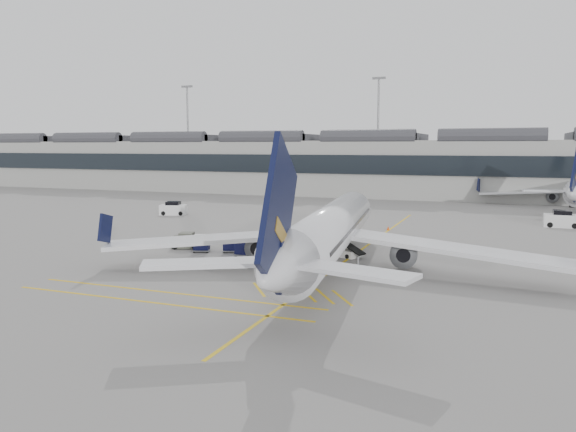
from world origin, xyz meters
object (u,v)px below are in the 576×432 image
(ramp_agent_a, at_px, (335,242))
(baggage_cart_a, at_px, (321,245))
(belt_loader, at_px, (340,250))
(ramp_agent_b, at_px, (259,249))
(pushback_tug, at_px, (187,241))
(airliner_main, at_px, (329,232))

(ramp_agent_a, bearing_deg, baggage_cart_a, -150.44)
(baggage_cart_a, distance_m, ramp_agent_a, 2.10)
(belt_loader, relative_size, ramp_agent_b, 2.69)
(pushback_tug, bearing_deg, ramp_agent_b, -28.72)
(belt_loader, relative_size, pushback_tug, 1.41)
(baggage_cart_a, height_order, ramp_agent_a, ramp_agent_a)
(airliner_main, height_order, pushback_tug, airliner_main)
(ramp_agent_b, bearing_deg, belt_loader, -149.70)
(ramp_agent_b, relative_size, pushback_tug, 0.53)
(ramp_agent_a, bearing_deg, airliner_main, -117.35)
(baggage_cart_a, distance_m, ramp_agent_b, 5.89)
(pushback_tug, bearing_deg, belt_loader, -10.51)
(ramp_agent_b, bearing_deg, airliner_main, 162.28)
(baggage_cart_a, xyz_separation_m, ramp_agent_a, (0.72, 1.98, 0.03))
(belt_loader, xyz_separation_m, ramp_agent_b, (-6.46, -3.54, 0.31))
(ramp_agent_a, xyz_separation_m, ramp_agent_b, (-5.42, -5.52, -0.07))
(ramp_agent_a, height_order, pushback_tug, ramp_agent_a)
(baggage_cart_a, bearing_deg, belt_loader, -4.18)
(airliner_main, distance_m, baggage_cart_a, 7.02)
(baggage_cart_a, xyz_separation_m, ramp_agent_b, (-4.70, -3.54, -0.04))
(ramp_agent_a, bearing_deg, pushback_tug, 154.70)
(airliner_main, xyz_separation_m, ramp_agent_b, (-7.30, 2.56, -2.32))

